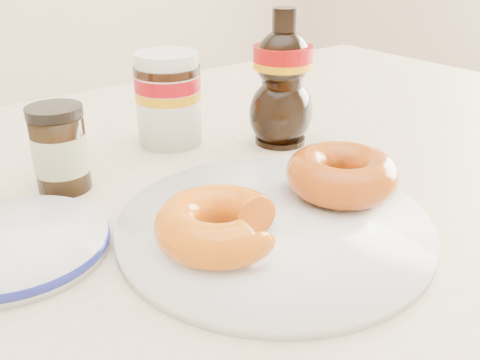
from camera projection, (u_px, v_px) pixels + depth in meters
dining_table at (221, 256)px, 0.60m from camera, size 1.40×0.90×0.75m
plate at (274, 226)px, 0.49m from camera, size 0.28×0.28×0.01m
donut_bitten at (219, 224)px, 0.44m from camera, size 0.12×0.12×0.04m
donut_whole at (342, 174)px, 0.53m from camera, size 0.13×0.13×0.04m
nutella_jar at (168, 95)px, 0.67m from camera, size 0.08×0.08×0.12m
syrup_bottle at (282, 78)px, 0.66m from camera, size 0.09×0.08×0.17m
dark_jar at (60, 150)px, 0.55m from camera, size 0.06×0.06×0.09m
blue_rim_saucer at (15, 244)px, 0.46m from camera, size 0.16×0.16×0.02m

